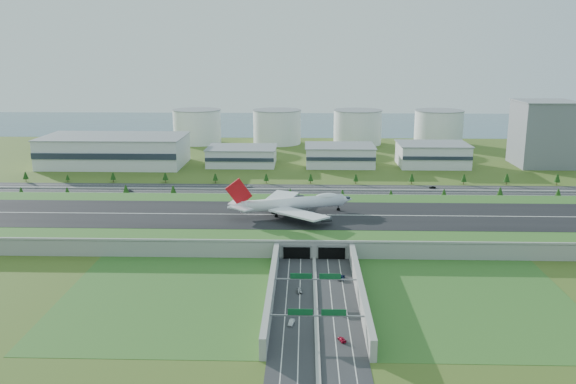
{
  "coord_description": "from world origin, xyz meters",
  "views": [
    {
      "loc": [
        -4.48,
        -331.68,
        101.33
      ],
      "look_at": [
        -15.25,
        35.0,
        13.0
      ],
      "focal_mm": 38.0,
      "sensor_mm": 36.0,
      "label": 1
    }
  ],
  "objects_px": {
    "office_tower": "(543,134)",
    "fuel_tank_a": "(197,127)",
    "car_1": "(292,322)",
    "boeing_747": "(292,203)",
    "car_0": "(299,290)",
    "car_4": "(129,190)",
    "car_5": "(433,187)",
    "car_7": "(249,186)",
    "car_3": "(342,339)",
    "car_2": "(341,277)"
  },
  "relations": [
    {
      "from": "fuel_tank_a",
      "to": "boeing_747",
      "type": "height_order",
      "value": "fuel_tank_a"
    },
    {
      "from": "office_tower",
      "to": "car_2",
      "type": "height_order",
      "value": "office_tower"
    },
    {
      "from": "office_tower",
      "to": "fuel_tank_a",
      "type": "distance_m",
      "value": 340.18
    },
    {
      "from": "car_2",
      "to": "car_5",
      "type": "height_order",
      "value": "car_2"
    },
    {
      "from": "car_0",
      "to": "car_7",
      "type": "distance_m",
      "value": 198.47
    },
    {
      "from": "car_2",
      "to": "car_7",
      "type": "distance_m",
      "value": 188.14
    },
    {
      "from": "fuel_tank_a",
      "to": "car_2",
      "type": "distance_m",
      "value": 408.68
    },
    {
      "from": "boeing_747",
      "to": "car_2",
      "type": "relative_size",
      "value": 11.97
    },
    {
      "from": "office_tower",
      "to": "boeing_747",
      "type": "height_order",
      "value": "office_tower"
    },
    {
      "from": "car_4",
      "to": "fuel_tank_a",
      "type": "bearing_deg",
      "value": -26.99
    },
    {
      "from": "car_0",
      "to": "car_4",
      "type": "relative_size",
      "value": 1.01
    },
    {
      "from": "car_1",
      "to": "car_5",
      "type": "relative_size",
      "value": 1.04
    },
    {
      "from": "boeing_747",
      "to": "car_7",
      "type": "xyz_separation_m",
      "value": [
        -34.01,
        101.3,
        -13.58
      ]
    },
    {
      "from": "car_5",
      "to": "car_7",
      "type": "distance_m",
      "value": 134.25
    },
    {
      "from": "fuel_tank_a",
      "to": "car_1",
      "type": "xyz_separation_m",
      "value": [
        110.68,
        -432.38,
        -16.57
      ]
    },
    {
      "from": "car_4",
      "to": "car_5",
      "type": "bearing_deg",
      "value": -110.14
    },
    {
      "from": "car_2",
      "to": "car_4",
      "type": "height_order",
      "value": "car_4"
    },
    {
      "from": "fuel_tank_a",
      "to": "car_5",
      "type": "height_order",
      "value": "fuel_tank_a"
    },
    {
      "from": "car_3",
      "to": "car_4",
      "type": "distance_m",
      "value": 261.18
    },
    {
      "from": "car_0",
      "to": "car_7",
      "type": "bearing_deg",
      "value": 95.37
    },
    {
      "from": "car_5",
      "to": "car_7",
      "type": "xyz_separation_m",
      "value": [
        -134.25,
        -0.3,
        0.05
      ]
    },
    {
      "from": "fuel_tank_a",
      "to": "car_1",
      "type": "relative_size",
      "value": 10.12
    },
    {
      "from": "office_tower",
      "to": "car_3",
      "type": "bearing_deg",
      "value": -120.08
    },
    {
      "from": "car_0",
      "to": "car_2",
      "type": "relative_size",
      "value": 0.83
    },
    {
      "from": "office_tower",
      "to": "car_4",
      "type": "relative_size",
      "value": 11.06
    },
    {
      "from": "car_4",
      "to": "car_5",
      "type": "height_order",
      "value": "car_4"
    },
    {
      "from": "car_2",
      "to": "car_0",
      "type": "bearing_deg",
      "value": 50.53
    },
    {
      "from": "office_tower",
      "to": "car_7",
      "type": "distance_m",
      "value": 264.27
    },
    {
      "from": "car_1",
      "to": "car_2",
      "type": "relative_size",
      "value": 0.82
    },
    {
      "from": "office_tower",
      "to": "fuel_tank_a",
      "type": "height_order",
      "value": "office_tower"
    },
    {
      "from": "car_4",
      "to": "car_5",
      "type": "xyz_separation_m",
      "value": [
        217.87,
        16.61,
        -0.06
      ]
    },
    {
      "from": "boeing_747",
      "to": "car_0",
      "type": "xyz_separation_m",
      "value": [
        5.43,
        -93.21,
        -13.57
      ]
    },
    {
      "from": "car_0",
      "to": "car_3",
      "type": "bearing_deg",
      "value": -76.46
    },
    {
      "from": "fuel_tank_a",
      "to": "car_4",
      "type": "xyz_separation_m",
      "value": [
        -9.75,
        -223.79,
        -16.53
      ]
    },
    {
      "from": "car_4",
      "to": "car_2",
      "type": "bearing_deg",
      "value": -163.47
    },
    {
      "from": "boeing_747",
      "to": "car_5",
      "type": "height_order",
      "value": "boeing_747"
    },
    {
      "from": "office_tower",
      "to": "fuel_tank_a",
      "type": "relative_size",
      "value": 1.1
    },
    {
      "from": "car_4",
      "to": "car_0",
      "type": "bearing_deg",
      "value": -169.87
    },
    {
      "from": "fuel_tank_a",
      "to": "car_1",
      "type": "distance_m",
      "value": 446.62
    },
    {
      "from": "fuel_tank_a",
      "to": "boeing_747",
      "type": "distance_m",
      "value": 327.1
    },
    {
      "from": "boeing_747",
      "to": "car_1",
      "type": "distance_m",
      "value": 124.37
    },
    {
      "from": "car_1",
      "to": "car_2",
      "type": "bearing_deg",
      "value": 76.91
    },
    {
      "from": "car_3",
      "to": "car_4",
      "type": "xyz_separation_m",
      "value": [
        -138.49,
        221.44,
        0.19
      ]
    },
    {
      "from": "car_7",
      "to": "boeing_747",
      "type": "bearing_deg",
      "value": 7.59
    },
    {
      "from": "fuel_tank_a",
      "to": "car_0",
      "type": "bearing_deg",
      "value": -74.26
    },
    {
      "from": "car_2",
      "to": "car_1",
      "type": "bearing_deg",
      "value": 75.82
    },
    {
      "from": "car_3",
      "to": "car_2",
      "type": "bearing_deg",
      "value": -113.09
    },
    {
      "from": "office_tower",
      "to": "boeing_747",
      "type": "distance_m",
      "value": 287.6
    },
    {
      "from": "car_4",
      "to": "car_7",
      "type": "height_order",
      "value": "car_4"
    },
    {
      "from": "office_tower",
      "to": "car_1",
      "type": "xyz_separation_m",
      "value": [
        -209.32,
        -317.38,
        -26.57
      ]
    }
  ]
}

